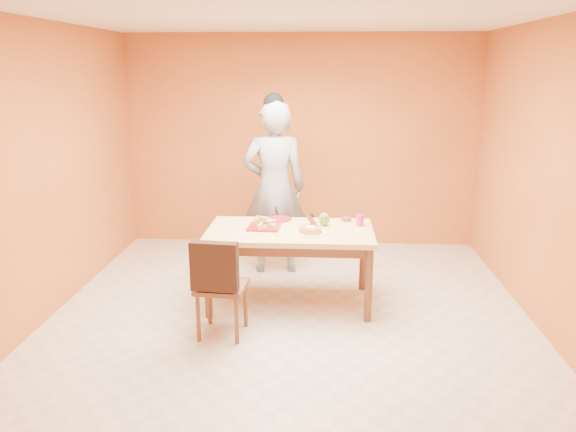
# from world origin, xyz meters

# --- Properties ---
(floor) EXTENTS (5.00, 5.00, 0.00)m
(floor) POSITION_xyz_m (0.00, 0.00, 0.00)
(floor) COLOR beige
(floor) RESTS_ON ground
(ceiling) EXTENTS (5.00, 5.00, 0.00)m
(ceiling) POSITION_xyz_m (0.00, 0.00, 2.70)
(ceiling) COLOR white
(ceiling) RESTS_ON wall_back
(wall_back) EXTENTS (4.50, 0.00, 4.50)m
(wall_back) POSITION_xyz_m (0.00, 2.50, 1.35)
(wall_back) COLOR orange
(wall_back) RESTS_ON floor
(wall_left) EXTENTS (0.00, 5.00, 5.00)m
(wall_left) POSITION_xyz_m (-2.25, 0.00, 1.35)
(wall_left) COLOR orange
(wall_left) RESTS_ON floor
(wall_right) EXTENTS (0.00, 5.00, 5.00)m
(wall_right) POSITION_xyz_m (2.25, 0.00, 1.35)
(wall_right) COLOR orange
(wall_right) RESTS_ON floor
(dining_table) EXTENTS (1.60, 0.90, 0.76)m
(dining_table) POSITION_xyz_m (-0.02, 0.47, 0.67)
(dining_table) COLOR #E7CC79
(dining_table) RESTS_ON floor
(dining_chair) EXTENTS (0.45, 0.52, 0.91)m
(dining_chair) POSITION_xyz_m (-0.57, -0.27, 0.47)
(dining_chair) COLOR brown
(dining_chair) RESTS_ON floor
(pastry_pile) EXTENTS (0.28, 0.28, 0.09)m
(pastry_pile) POSITION_xyz_m (-0.27, 0.51, 0.82)
(pastry_pile) COLOR #DDB55E
(pastry_pile) RESTS_ON pastry_platter
(person) EXTENTS (0.77, 0.56, 1.94)m
(person) POSITION_xyz_m (-0.25, 1.39, 0.97)
(person) COLOR gray
(person) RESTS_ON floor
(pastry_platter) EXTENTS (0.32, 0.32, 0.02)m
(pastry_platter) POSITION_xyz_m (-0.27, 0.51, 0.77)
(pastry_platter) COLOR maroon
(pastry_platter) RESTS_ON dining_table
(red_dinner_plate) EXTENTS (0.30, 0.30, 0.01)m
(red_dinner_plate) POSITION_xyz_m (-0.14, 0.82, 0.77)
(red_dinner_plate) COLOR maroon
(red_dinner_plate) RESTS_ON dining_table
(white_cake_plate) EXTENTS (0.38, 0.38, 0.01)m
(white_cake_plate) POSITION_xyz_m (0.18, 0.34, 0.77)
(white_cake_plate) COLOR white
(white_cake_plate) RESTS_ON dining_table
(sponge_cake) EXTENTS (0.28, 0.28, 0.05)m
(sponge_cake) POSITION_xyz_m (0.18, 0.34, 0.80)
(sponge_cake) COLOR gold
(sponge_cake) RESTS_ON white_cake_plate
(cake_server) EXTENTS (0.11, 0.30, 0.01)m
(cake_server) POSITION_xyz_m (0.19, 0.52, 0.83)
(cake_server) COLOR silver
(cake_server) RESTS_ON sponge_cake
(egg_ornament) EXTENTS (0.11, 0.09, 0.14)m
(egg_ornament) POSITION_xyz_m (0.31, 0.61, 0.83)
(egg_ornament) COLOR olive
(egg_ornament) RESTS_ON dining_table
(magenta_glass) EXTENTS (0.09, 0.09, 0.11)m
(magenta_glass) POSITION_xyz_m (0.66, 0.65, 0.81)
(magenta_glass) COLOR #C41D61
(magenta_glass) RESTS_ON dining_table
(checker_tin) EXTENTS (0.14, 0.14, 0.03)m
(checker_tin) POSITION_xyz_m (0.54, 0.82, 0.78)
(checker_tin) COLOR #311E0D
(checker_tin) RESTS_ON dining_table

